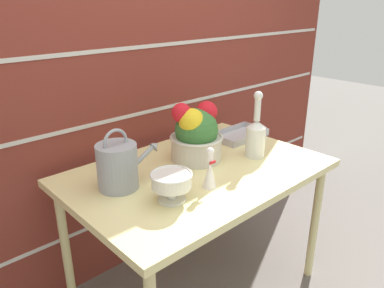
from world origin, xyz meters
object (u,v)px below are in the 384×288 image
crystal_pedestal_bowl (171,182)px  watering_can (118,165)px  flower_planter (196,134)px  figurine_vase (210,171)px  glass_decanter (256,135)px  wire_tray (239,135)px

crystal_pedestal_bowl → watering_can: bearing=111.4°
flower_planter → figurine_vase: bearing=-122.0°
watering_can → crystal_pedestal_bowl: 0.26m
watering_can → figurine_vase: watering_can is taller
glass_decanter → wire_tray: 0.31m
watering_can → wire_tray: (0.88, 0.06, -0.09)m
crystal_pedestal_bowl → figurine_vase: 0.20m
watering_can → glass_decanter: 0.74m
watering_can → crystal_pedestal_bowl: bearing=-68.6°
glass_decanter → wire_tray: (0.16, 0.24, -0.11)m
watering_can → flower_planter: 0.46m
glass_decanter → crystal_pedestal_bowl: bearing=-174.4°
crystal_pedestal_bowl → flower_planter: flower_planter is taller
flower_planter → figurine_vase: 0.32m
crystal_pedestal_bowl → flower_planter: 0.44m
glass_decanter → wire_tray: size_ratio=1.07×
watering_can → flower_planter: size_ratio=1.05×
wire_tray → glass_decanter: bearing=-123.7°
glass_decanter → figurine_vase: bearing=-168.7°
glass_decanter → wire_tray: bearing=56.3°
glass_decanter → figurine_vase: 0.43m
flower_planter → glass_decanter: glass_decanter is taller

